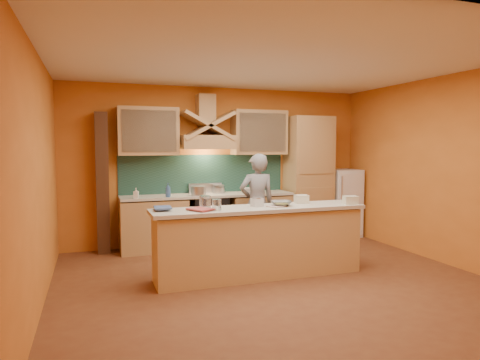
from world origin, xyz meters
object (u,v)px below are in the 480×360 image
object	(u,v)px
stove	(208,221)
fridge	(342,203)
kitchen_scale	(257,202)
person	(257,204)
mixing_bowl	(281,203)

from	to	relation	value
stove	fridge	xyz separation A→B (m)	(2.70, 0.00, 0.20)
stove	fridge	distance (m)	2.71
stove	kitchen_scale	distance (m)	1.94
fridge	kitchen_scale	distance (m)	3.15
fridge	kitchen_scale	xyz separation A→B (m)	(-2.52, -1.85, 0.35)
person	mixing_bowl	xyz separation A→B (m)	(-0.13, -1.21, 0.16)
person	mixing_bowl	distance (m)	1.23
stove	mixing_bowl	distance (m)	2.06
stove	kitchen_scale	world-z (taller)	kitchen_scale
fridge	person	size ratio (longest dim) A/B	0.80
kitchen_scale	fridge	bearing A→B (deg)	28.81
person	mixing_bowl	world-z (taller)	person
mixing_bowl	kitchen_scale	bearing A→B (deg)	167.83
stove	kitchen_scale	xyz separation A→B (m)	(0.18, -1.85, 0.55)
stove	fridge	world-z (taller)	fridge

